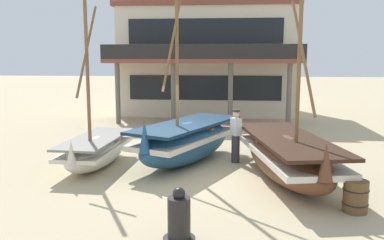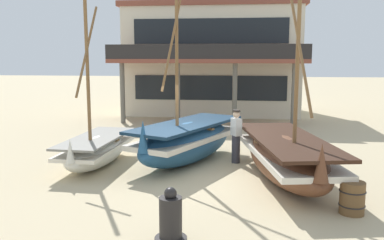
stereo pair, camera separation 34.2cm
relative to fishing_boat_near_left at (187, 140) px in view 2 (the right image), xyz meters
name	(u,v)px [view 2 (the right image)]	position (x,y,z in m)	size (l,w,h in m)	color
ground_plane	(188,173)	(0.18, -1.22, -0.71)	(120.00, 120.00, 0.00)	tan
fishing_boat_near_left	(187,140)	(0.00, 0.00, 0.00)	(3.34, 4.88, 6.49)	#23517A
fishing_boat_centre_large	(286,157)	(2.91, -1.60, -0.05)	(2.60, 5.30, 6.10)	brown
fishing_boat_far_right	(97,149)	(-2.71, -0.73, -0.20)	(1.47, 3.73, 4.95)	silver
fisherman_by_hull	(236,137)	(1.53, 0.15, 0.12)	(0.37, 0.42, 1.68)	#33333D
capstan_winch	(171,220)	(0.47, -5.65, -0.29)	(0.59, 0.59, 1.03)	black
wooden_barrel	(352,198)	(4.06, -3.83, -0.36)	(0.56, 0.56, 0.70)	brown
harbor_building_main	(213,59)	(-0.06, 12.10, 2.47)	(10.24, 7.87, 6.35)	beige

